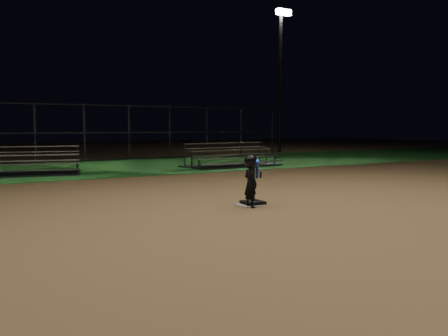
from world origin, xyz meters
The scene contains 9 objects.
ground centered at (0.00, 0.00, 0.00)m, with size 80.00×80.00×0.00m, color olive.
grass_strip centered at (0.00, 10.00, 0.01)m, with size 60.00×8.00×0.01m, color #1C571D.
home_plate centered at (0.00, 0.00, 0.01)m, with size 0.45×0.45×0.02m, color beige.
batting_tee centered at (0.07, 0.01, 0.18)m, with size 0.38×0.38×0.81m.
child_batter centered at (-0.11, -0.18, 0.53)m, with size 0.40×0.56×1.00m.
bleacher_left centered at (-3.14, 8.41, 0.18)m, with size 3.92×2.51×0.89m.
bleacher_right centered at (4.27, 7.76, 0.19)m, with size 3.78×2.04×0.90m.
backstop_fence centered at (0.00, 13.00, 1.25)m, with size 20.08×0.08×2.50m.
light_pole_right centered at (12.00, 14.94, 4.95)m, with size 0.90×0.53×8.30m.
Camera 1 is at (-4.88, -7.38, 1.52)m, focal length 37.19 mm.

